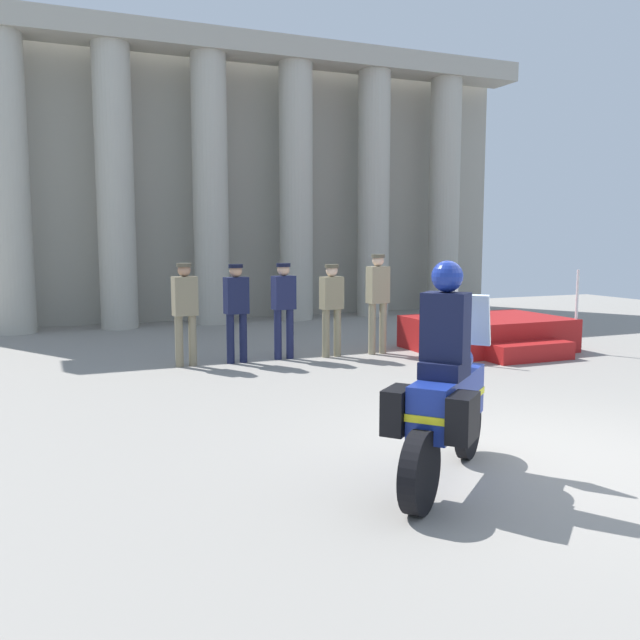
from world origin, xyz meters
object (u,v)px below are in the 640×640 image
object	(u,v)px
officer_in_row_1	(236,305)
officer_in_row_3	(332,303)
reviewing_stand	(490,334)
officer_in_row_2	(284,303)
officer_in_row_0	(185,306)
motorcycle_with_rider	(446,393)
officer_in_row_4	(378,295)

from	to	relation	value
officer_in_row_1	officer_in_row_3	bearing A→B (deg)	171.34
reviewing_stand	officer_in_row_2	distance (m)	3.94
officer_in_row_0	motorcycle_with_rider	distance (m)	6.20
officer_in_row_2	motorcycle_with_rider	distance (m)	6.21
officer_in_row_2	officer_in_row_0	bearing A→B (deg)	-5.38
officer_in_row_0	officer_in_row_2	world-z (taller)	officer_in_row_0
officer_in_row_0	officer_in_row_2	xyz separation A→B (m)	(1.70, 0.02, -0.01)
motorcycle_with_rider	officer_in_row_4	bearing A→B (deg)	26.79
officer_in_row_0	motorcycle_with_rider	xyz separation A→B (m)	(0.91, -6.13, -0.19)
officer_in_row_3	reviewing_stand	bearing A→B (deg)	164.54
officer_in_row_3	motorcycle_with_rider	xyz separation A→B (m)	(-1.62, -6.02, -0.16)
officer_in_row_4	reviewing_stand	bearing A→B (deg)	161.54
officer_in_row_2	officer_in_row_3	distance (m)	0.85
reviewing_stand	officer_in_row_0	bearing A→B (deg)	173.73
motorcycle_with_rider	officer_in_row_3	bearing A→B (deg)	34.43
reviewing_stand	officer_in_row_4	bearing A→B (deg)	167.56
reviewing_stand	officer_in_row_3	world-z (taller)	officer_in_row_3
officer_in_row_3	motorcycle_with_rider	size ratio (longest dim) A/B	0.85
officer_in_row_4	motorcycle_with_rider	bearing A→B (deg)	61.24
reviewing_stand	motorcycle_with_rider	distance (m)	7.22
officer_in_row_3	officer_in_row_0	bearing A→B (deg)	-8.51
officer_in_row_2	officer_in_row_3	world-z (taller)	officer_in_row_2
officer_in_row_4	officer_in_row_3	bearing A→B (deg)	-8.15
officer_in_row_2	motorcycle_with_rider	world-z (taller)	motorcycle_with_rider
officer_in_row_0	officer_in_row_1	distance (m)	0.85
reviewing_stand	officer_in_row_2	bearing A→B (deg)	170.71
officer_in_row_2	officer_in_row_3	xyz separation A→B (m)	(0.84, -0.13, -0.02)
motorcycle_with_rider	officer_in_row_0	bearing A→B (deg)	57.97
officer_in_row_3	officer_in_row_4	xyz separation A→B (m)	(0.89, -0.03, 0.10)
officer_in_row_1	officer_in_row_2	xyz separation A→B (m)	(0.85, 0.05, 0.00)
officer_in_row_1	officer_in_row_3	world-z (taller)	officer_in_row_1
officer_in_row_0	officer_in_row_3	world-z (taller)	officer_in_row_0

